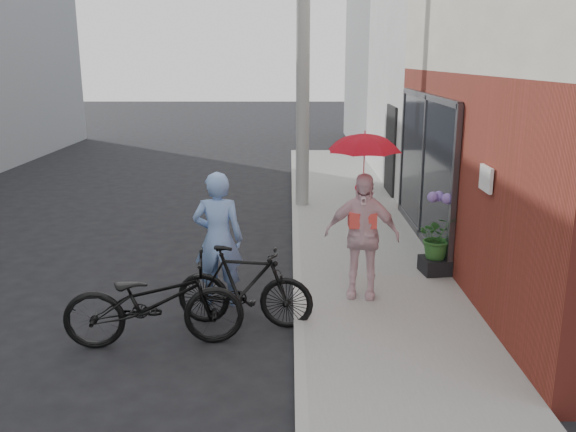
{
  "coord_description": "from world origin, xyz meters",
  "views": [
    {
      "loc": [
        0.83,
        -6.9,
        3.21
      ],
      "look_at": [
        0.81,
        1.2,
        1.1
      ],
      "focal_mm": 38.0,
      "sensor_mm": 36.0,
      "label": 1
    }
  ],
  "objects_px": {
    "bike_right": "(244,287)",
    "planter": "(436,265)",
    "kimono_woman": "(362,236)",
    "bike_left": "(154,302)",
    "utility_pole": "(303,43)",
    "officer": "(218,239)"
  },
  "relations": [
    {
      "from": "bike_right",
      "to": "planter",
      "type": "distance_m",
      "value": 3.16
    },
    {
      "from": "bike_right",
      "to": "kimono_woman",
      "type": "bearing_deg",
      "value": -56.11
    },
    {
      "from": "bike_left",
      "to": "bike_right",
      "type": "height_order",
      "value": "bike_left"
    },
    {
      "from": "bike_left",
      "to": "kimono_woman",
      "type": "height_order",
      "value": "kimono_woman"
    },
    {
      "from": "utility_pole",
      "to": "planter",
      "type": "height_order",
      "value": "utility_pole"
    },
    {
      "from": "officer",
      "to": "planter",
      "type": "bearing_deg",
      "value": -163.0
    },
    {
      "from": "utility_pole",
      "to": "bike_left",
      "type": "xyz_separation_m",
      "value": [
        -1.81,
        -6.48,
        -2.97
      ]
    },
    {
      "from": "officer",
      "to": "planter",
      "type": "height_order",
      "value": "officer"
    },
    {
      "from": "bike_left",
      "to": "planter",
      "type": "xyz_separation_m",
      "value": [
        3.71,
        2.11,
        -0.3
      ]
    },
    {
      "from": "officer",
      "to": "bike_right",
      "type": "relative_size",
      "value": 1.07
    },
    {
      "from": "bike_left",
      "to": "planter",
      "type": "bearing_deg",
      "value": -66.71
    },
    {
      "from": "utility_pole",
      "to": "bike_left",
      "type": "distance_m",
      "value": 7.35
    },
    {
      "from": "officer",
      "to": "utility_pole",
      "type": "bearing_deg",
      "value": -101.9
    },
    {
      "from": "bike_right",
      "to": "planter",
      "type": "height_order",
      "value": "bike_right"
    },
    {
      "from": "bike_left",
      "to": "kimono_woman",
      "type": "xyz_separation_m",
      "value": [
        2.48,
        1.23,
        0.42
      ]
    },
    {
      "from": "utility_pole",
      "to": "officer",
      "type": "xyz_separation_m",
      "value": [
        -1.21,
        -5.25,
        -2.6
      ]
    },
    {
      "from": "officer",
      "to": "bike_left",
      "type": "relative_size",
      "value": 0.89
    },
    {
      "from": "kimono_woman",
      "to": "bike_right",
      "type": "bearing_deg",
      "value": -144.03
    },
    {
      "from": "officer",
      "to": "bike_right",
      "type": "xyz_separation_m",
      "value": [
        0.39,
        -0.69,
        -0.39
      ]
    },
    {
      "from": "bike_right",
      "to": "officer",
      "type": "bearing_deg",
      "value": 37.96
    },
    {
      "from": "officer",
      "to": "bike_right",
      "type": "bearing_deg",
      "value": 120.19
    },
    {
      "from": "kimono_woman",
      "to": "planter",
      "type": "bearing_deg",
      "value": 46.64
    }
  ]
}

